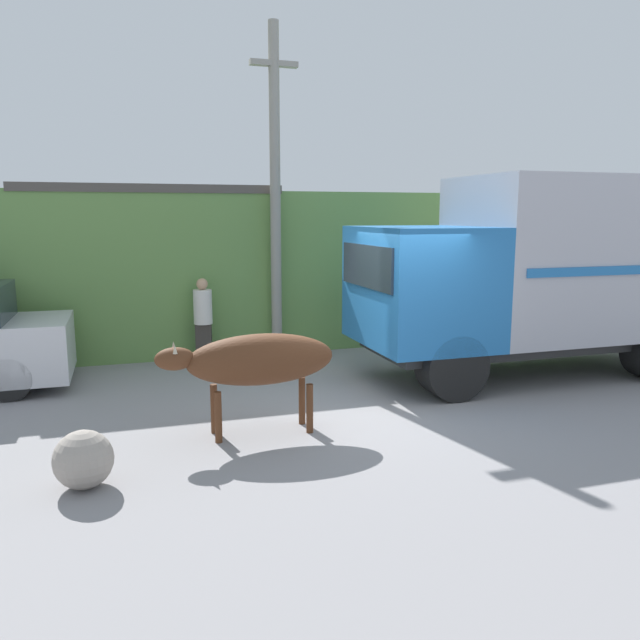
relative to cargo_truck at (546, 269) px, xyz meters
The scene contains 8 objects.
ground_plane 3.98m from the cargo_truck, 167.35° to the right, with size 60.00×60.00×0.00m, color gray.
hillside_embankment 7.08m from the cargo_truck, 119.08° to the left, with size 32.00×6.46×3.22m.
building_backdrop 7.67m from the cargo_truck, 146.12° to the left, with size 4.88×2.70×3.32m.
cargo_truck is the anchor object (origin of this frame).
brown_cow 5.66m from the cargo_truck, 164.43° to the right, with size 2.25×0.65×1.29m.
pedestrian_on_hill 6.21m from the cargo_truck, 154.60° to the left, with size 0.41×0.41×1.60m.
utility_pole 5.12m from the cargo_truck, 146.43° to the left, with size 0.90×0.20×6.25m.
roadside_rock 8.00m from the cargo_truck, 161.03° to the right, with size 0.61×0.61×0.61m.
Camera 1 is at (-3.51, -8.26, 2.77)m, focal length 35.00 mm.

